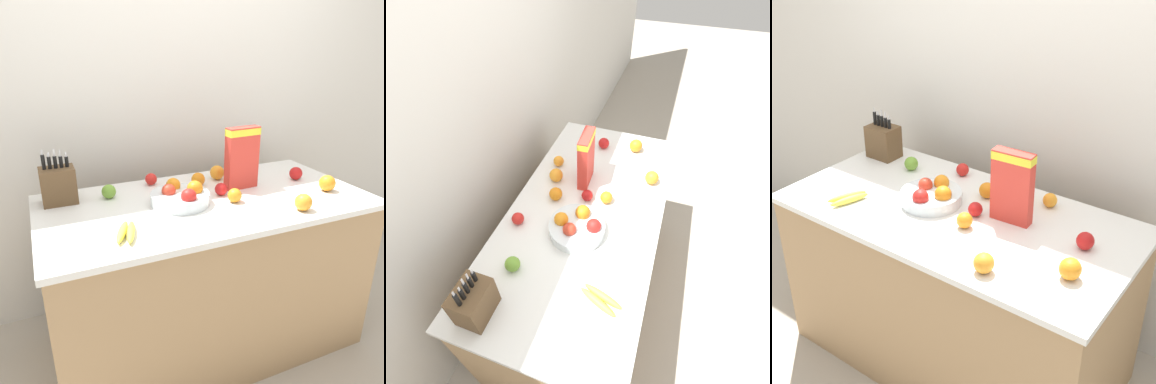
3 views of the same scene
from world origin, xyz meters
The scene contains 17 objects.
ground_plane centered at (0.00, 0.00, 0.00)m, with size 14.00×14.00×0.00m, color #B2A899.
wall_back centered at (0.00, 0.63, 1.30)m, with size 9.00×0.06×2.60m.
counter centered at (0.00, 0.00, 0.45)m, with size 1.68×0.83×0.90m.
knife_block centered at (-0.69, 0.26, 0.99)m, with size 0.17×0.13×0.28m.
cereal_box centered at (0.25, 0.08, 1.08)m, with size 0.19×0.07×0.34m.
fruit_bowl centered at (-0.14, 0.00, 0.94)m, with size 0.30×0.30×0.11m.
banana_bunch centered at (-0.48, -0.22, 0.91)m, with size 0.13×0.21×0.03m.
apple_front centered at (-0.20, 0.32, 0.93)m, with size 0.07×0.07×0.07m, color red.
apple_leftmost centered at (-0.46, 0.21, 0.93)m, with size 0.07×0.07×0.07m, color #6B9E33.
apple_near_bananas centered at (0.09, 0.02, 0.93)m, with size 0.07×0.07×0.07m, color red.
apple_rear centered at (0.61, 0.07, 0.94)m, with size 0.08×0.08×0.08m, color red.
orange_by_cereal centered at (0.19, 0.25, 0.94)m, with size 0.08×0.08×0.08m, color orange.
orange_front_center centered at (0.11, -0.09, 0.93)m, with size 0.07×0.07×0.07m, color orange.
orange_mid_left centered at (0.04, 0.20, 0.94)m, with size 0.08×0.08×0.08m, color orange.
orange_front_right centered at (0.65, -0.15, 0.94)m, with size 0.09×0.09×0.09m, color orange.
orange_back_center centered at (0.33, 0.29, 0.93)m, with size 0.07×0.07×0.07m, color orange.
orange_near_bowl centered at (0.36, -0.31, 0.94)m, with size 0.08×0.08×0.08m, color orange.
Camera 3 is at (1.28, -1.71, 2.15)m, focal length 50.00 mm.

